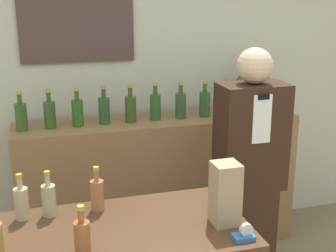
# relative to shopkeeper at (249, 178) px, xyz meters

# --- Properties ---
(back_wall) EXTENTS (5.20, 0.09, 2.70)m
(back_wall) POSITION_rel_shopkeeper_xyz_m (-0.57, 0.98, 0.56)
(back_wall) COLOR beige
(back_wall) RESTS_ON ground_plane
(back_shelf) EXTENTS (2.03, 0.42, 1.01)m
(back_shelf) POSITION_rel_shopkeeper_xyz_m (-0.38, 0.71, -0.29)
(back_shelf) COLOR #8E6642
(back_shelf) RESTS_ON ground_plane
(shopkeeper) EXTENTS (0.40, 0.25, 1.59)m
(shopkeeper) POSITION_rel_shopkeeper_xyz_m (0.00, 0.00, 0.00)
(shopkeeper) COLOR #331E14
(shopkeeper) RESTS_ON ground_plane
(potted_plant) EXTENTS (0.26, 0.26, 0.34)m
(potted_plant) POSITION_rel_shopkeeper_xyz_m (0.36, 0.73, 0.39)
(potted_plant) COLOR #4C3D2D
(potted_plant) RESTS_ON back_shelf
(paper_bag) EXTENTS (0.12, 0.12, 0.29)m
(paper_bag) POSITION_rel_shopkeeper_xyz_m (-0.45, -0.67, 0.25)
(paper_bag) COLOR tan
(paper_bag) RESTS_ON display_counter
(tape_dispenser) EXTENTS (0.09, 0.06, 0.07)m
(tape_dispenser) POSITION_rel_shopkeeper_xyz_m (-0.42, -0.83, 0.13)
(tape_dispenser) COLOR #2D66A8
(tape_dispenser) RESTS_ON display_counter
(counter_bottle_2) EXTENTS (0.06, 0.06, 0.22)m
(counter_bottle_2) POSITION_rel_shopkeeper_xyz_m (-1.31, -0.38, 0.19)
(counter_bottle_2) COLOR tan
(counter_bottle_2) RESTS_ON display_counter
(counter_bottle_3) EXTENTS (0.06, 0.06, 0.22)m
(counter_bottle_3) POSITION_rel_shopkeeper_xyz_m (-1.19, -0.38, 0.19)
(counter_bottle_3) COLOR tan
(counter_bottle_3) RESTS_ON display_counter
(counter_bottle_4) EXTENTS (0.06, 0.06, 0.22)m
(counter_bottle_4) POSITION_rel_shopkeeper_xyz_m (-1.08, -0.77, 0.19)
(counter_bottle_4) COLOR brown
(counter_bottle_4) RESTS_ON display_counter
(counter_bottle_5) EXTENTS (0.06, 0.06, 0.22)m
(counter_bottle_5) POSITION_rel_shopkeeper_xyz_m (-0.97, -0.39, 0.19)
(counter_bottle_5) COLOR #A56540
(counter_bottle_5) RESTS_ON display_counter
(shelf_bottle_0) EXTENTS (0.08, 0.08, 0.27)m
(shelf_bottle_0) POSITION_rel_shopkeeper_xyz_m (-1.32, 0.70, 0.31)
(shelf_bottle_0) COLOR #315221
(shelf_bottle_0) RESTS_ON back_shelf
(shelf_bottle_1) EXTENTS (0.08, 0.08, 0.27)m
(shelf_bottle_1) POSITION_rel_shopkeeper_xyz_m (-1.14, 0.70, 0.31)
(shelf_bottle_1) COLOR #344E22
(shelf_bottle_1) RESTS_ON back_shelf
(shelf_bottle_2) EXTENTS (0.08, 0.08, 0.27)m
(shelf_bottle_2) POSITION_rel_shopkeeper_xyz_m (-0.95, 0.70, 0.31)
(shelf_bottle_2) COLOR #28591E
(shelf_bottle_2) RESTS_ON back_shelf
(shelf_bottle_3) EXTENTS (0.08, 0.08, 0.27)m
(shelf_bottle_3) POSITION_rel_shopkeeper_xyz_m (-0.77, 0.71, 0.31)
(shelf_bottle_3) COLOR #284F28
(shelf_bottle_3) RESTS_ON back_shelf
(shelf_bottle_4) EXTENTS (0.08, 0.08, 0.27)m
(shelf_bottle_4) POSITION_rel_shopkeeper_xyz_m (-0.59, 0.70, 0.31)
(shelf_bottle_4) COLOR #344B1E
(shelf_bottle_4) RESTS_ON back_shelf
(shelf_bottle_5) EXTENTS (0.08, 0.08, 0.27)m
(shelf_bottle_5) POSITION_rel_shopkeeper_xyz_m (-0.40, 0.71, 0.31)
(shelf_bottle_5) COLOR #285826
(shelf_bottle_5) RESTS_ON back_shelf
(shelf_bottle_6) EXTENTS (0.08, 0.08, 0.27)m
(shelf_bottle_6) POSITION_rel_shopkeeper_xyz_m (-0.22, 0.70, 0.31)
(shelf_bottle_6) COLOR #324E29
(shelf_bottle_6) RESTS_ON back_shelf
(shelf_bottle_7) EXTENTS (0.08, 0.08, 0.27)m
(shelf_bottle_7) POSITION_rel_shopkeeper_xyz_m (-0.04, 0.69, 0.31)
(shelf_bottle_7) COLOR #29562A
(shelf_bottle_7) RESTS_ON back_shelf
(shelf_bottle_8) EXTENTS (0.08, 0.08, 0.27)m
(shelf_bottle_8) POSITION_rel_shopkeeper_xyz_m (0.14, 0.73, 0.31)
(shelf_bottle_8) COLOR #335123
(shelf_bottle_8) RESTS_ON back_shelf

